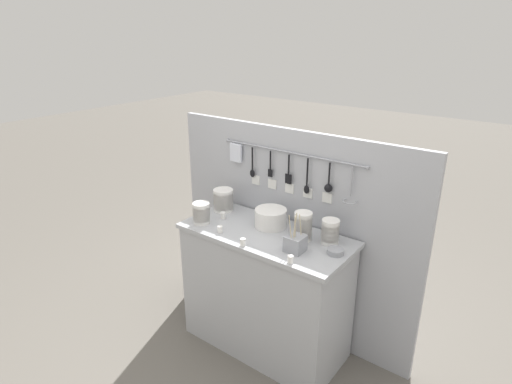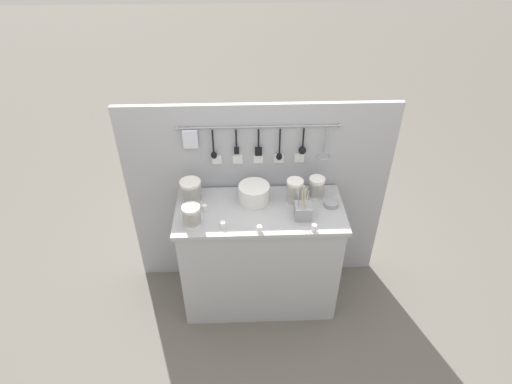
{
  "view_description": "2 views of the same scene",
  "coord_description": "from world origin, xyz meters",
  "px_view_note": "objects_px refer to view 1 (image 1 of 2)",
  "views": [
    {
      "loc": [
        1.53,
        -2.15,
        2.26
      ],
      "look_at": [
        -0.07,
        -0.02,
        1.23
      ],
      "focal_mm": 30.0,
      "sensor_mm": 36.0,
      "label": 1
    },
    {
      "loc": [
        -0.12,
        -2.35,
        2.86
      ],
      "look_at": [
        -0.03,
        -0.04,
        1.12
      ],
      "focal_mm": 30.0,
      "sensor_mm": 36.0,
      "label": 2
    }
  ],
  "objects_px": {
    "plate_stack": "(271,218)",
    "cup_back_left": "(220,229)",
    "cutlery_caddy": "(295,243)",
    "cup_beside_plates": "(290,259)",
    "bowl_stack_wide_centre": "(330,232)",
    "bowl_stack_short_front": "(201,213)",
    "cup_centre": "(223,216)",
    "bowl_stack_back_corner": "(223,200)",
    "cup_mid_row": "(243,242)",
    "steel_mixing_bowl": "(335,251)",
    "bowl_stack_nested_right": "(303,226)"
  },
  "relations": [
    {
      "from": "bowl_stack_nested_right",
      "to": "steel_mixing_bowl",
      "type": "distance_m",
      "value": 0.28
    },
    {
      "from": "cup_centre",
      "to": "cup_beside_plates",
      "type": "distance_m",
      "value": 0.78
    },
    {
      "from": "bowl_stack_back_corner",
      "to": "cup_mid_row",
      "type": "height_order",
      "value": "bowl_stack_back_corner"
    },
    {
      "from": "plate_stack",
      "to": "cup_beside_plates",
      "type": "height_order",
      "value": "plate_stack"
    },
    {
      "from": "bowl_stack_nested_right",
      "to": "cup_beside_plates",
      "type": "bearing_deg",
      "value": -71.83
    },
    {
      "from": "cutlery_caddy",
      "to": "cup_beside_plates",
      "type": "height_order",
      "value": "cutlery_caddy"
    },
    {
      "from": "bowl_stack_back_corner",
      "to": "steel_mixing_bowl",
      "type": "bearing_deg",
      "value": -5.5
    },
    {
      "from": "cup_beside_plates",
      "to": "cup_back_left",
      "type": "xyz_separation_m",
      "value": [
        -0.61,
        0.05,
        0.0
      ]
    },
    {
      "from": "bowl_stack_nested_right",
      "to": "cutlery_caddy",
      "type": "relative_size",
      "value": 0.76
    },
    {
      "from": "cup_centre",
      "to": "cup_mid_row",
      "type": "bearing_deg",
      "value": -31.93
    },
    {
      "from": "bowl_stack_wide_centre",
      "to": "steel_mixing_bowl",
      "type": "relative_size",
      "value": 1.56
    },
    {
      "from": "plate_stack",
      "to": "cup_beside_plates",
      "type": "bearing_deg",
      "value": -41.64
    },
    {
      "from": "bowl_stack_wide_centre",
      "to": "bowl_stack_short_front",
      "type": "xyz_separation_m",
      "value": [
        -0.88,
        -0.28,
        -0.01
      ]
    },
    {
      "from": "cup_beside_plates",
      "to": "bowl_stack_nested_right",
      "type": "bearing_deg",
      "value": 108.17
    },
    {
      "from": "bowl_stack_back_corner",
      "to": "cup_mid_row",
      "type": "relative_size",
      "value": 3.47
    },
    {
      "from": "bowl_stack_wide_centre",
      "to": "cup_beside_plates",
      "type": "xyz_separation_m",
      "value": [
        -0.07,
        -0.37,
        -0.06
      ]
    },
    {
      "from": "bowl_stack_nested_right",
      "to": "cup_back_left",
      "type": "bearing_deg",
      "value": -153.55
    },
    {
      "from": "bowl_stack_short_front",
      "to": "plate_stack",
      "type": "distance_m",
      "value": 0.5
    },
    {
      "from": "bowl_stack_wide_centre",
      "to": "cup_back_left",
      "type": "relative_size",
      "value": 3.39
    },
    {
      "from": "cup_centre",
      "to": "cup_mid_row",
      "type": "distance_m",
      "value": 0.44
    },
    {
      "from": "bowl_stack_wide_centre",
      "to": "cup_mid_row",
      "type": "distance_m",
      "value": 0.57
    },
    {
      "from": "bowl_stack_wide_centre",
      "to": "steel_mixing_bowl",
      "type": "distance_m",
      "value": 0.16
    },
    {
      "from": "cutlery_caddy",
      "to": "cup_mid_row",
      "type": "xyz_separation_m",
      "value": [
        -0.31,
        -0.14,
        -0.03
      ]
    },
    {
      "from": "bowl_stack_nested_right",
      "to": "bowl_stack_wide_centre",
      "type": "relative_size",
      "value": 1.18
    },
    {
      "from": "bowl_stack_wide_centre",
      "to": "bowl_stack_back_corner",
      "type": "height_order",
      "value": "bowl_stack_back_corner"
    },
    {
      "from": "steel_mixing_bowl",
      "to": "cup_beside_plates",
      "type": "height_order",
      "value": "cup_beside_plates"
    },
    {
      "from": "cup_centre",
      "to": "cup_beside_plates",
      "type": "height_order",
      "value": "same"
    },
    {
      "from": "bowl_stack_back_corner",
      "to": "cutlery_caddy",
      "type": "height_order",
      "value": "cutlery_caddy"
    },
    {
      "from": "steel_mixing_bowl",
      "to": "cup_back_left",
      "type": "xyz_separation_m",
      "value": [
        -0.77,
        -0.21,
        0.01
      ]
    },
    {
      "from": "bowl_stack_nested_right",
      "to": "cutlery_caddy",
      "type": "bearing_deg",
      "value": -75.19
    },
    {
      "from": "cup_centre",
      "to": "steel_mixing_bowl",
      "type": "bearing_deg",
      "value": 1.79
    },
    {
      "from": "bowl_stack_back_corner",
      "to": "cup_back_left",
      "type": "height_order",
      "value": "bowl_stack_back_corner"
    },
    {
      "from": "bowl_stack_nested_right",
      "to": "cup_mid_row",
      "type": "height_order",
      "value": "bowl_stack_nested_right"
    },
    {
      "from": "plate_stack",
      "to": "steel_mixing_bowl",
      "type": "relative_size",
      "value": 2.12
    },
    {
      "from": "bowl_stack_wide_centre",
      "to": "cup_centre",
      "type": "relative_size",
      "value": 3.39
    },
    {
      "from": "cup_mid_row",
      "to": "cup_back_left",
      "type": "height_order",
      "value": "same"
    },
    {
      "from": "bowl_stack_short_front",
      "to": "cup_centre",
      "type": "distance_m",
      "value": 0.17
    },
    {
      "from": "bowl_stack_back_corner",
      "to": "cup_back_left",
      "type": "relative_size",
      "value": 3.47
    },
    {
      "from": "plate_stack",
      "to": "cup_back_left",
      "type": "relative_size",
      "value": 4.61
    },
    {
      "from": "plate_stack",
      "to": "cup_centre",
      "type": "distance_m",
      "value": 0.37
    },
    {
      "from": "steel_mixing_bowl",
      "to": "cup_centre",
      "type": "distance_m",
      "value": 0.9
    },
    {
      "from": "bowl_stack_back_corner",
      "to": "bowl_stack_nested_right",
      "type": "bearing_deg",
      "value": -4.17
    },
    {
      "from": "steel_mixing_bowl",
      "to": "cup_centre",
      "type": "bearing_deg",
      "value": -178.21
    },
    {
      "from": "cup_back_left",
      "to": "cup_mid_row",
      "type": "bearing_deg",
      "value": -12.27
    },
    {
      "from": "plate_stack",
      "to": "cup_mid_row",
      "type": "bearing_deg",
      "value": -85.99
    },
    {
      "from": "bowl_stack_wide_centre",
      "to": "bowl_stack_short_front",
      "type": "bearing_deg",
      "value": -162.53
    },
    {
      "from": "cup_mid_row",
      "to": "cup_back_left",
      "type": "relative_size",
      "value": 1.0
    },
    {
      "from": "bowl_stack_back_corner",
      "to": "cutlery_caddy",
      "type": "distance_m",
      "value": 0.81
    },
    {
      "from": "bowl_stack_nested_right",
      "to": "bowl_stack_wide_centre",
      "type": "xyz_separation_m",
      "value": [
        0.17,
        0.06,
        -0.01
      ]
    },
    {
      "from": "cup_centre",
      "to": "cup_back_left",
      "type": "xyz_separation_m",
      "value": [
        0.13,
        -0.18,
        0.0
      ]
    }
  ]
}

